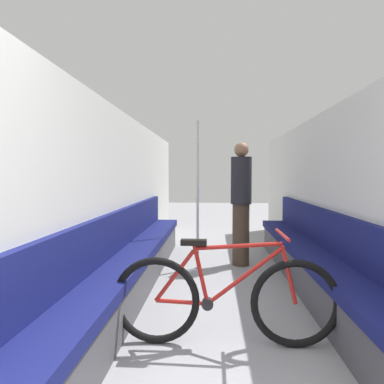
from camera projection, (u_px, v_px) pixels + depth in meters
wall_left at (111, 200)px, 3.84m from camera, size 0.10×9.04×2.09m
wall_right at (341, 201)px, 3.68m from camera, size 0.10×9.04×2.09m
bench_seat_row_left at (131, 265)px, 3.80m from camera, size 0.42×5.08×0.93m
bench_seat_row_right at (319, 268)px, 3.68m from camera, size 0.42×5.08×0.93m
bicycle at (225, 299)px, 2.64m from camera, size 1.76×0.46×0.89m
grab_pole_near at (198, 197)px, 4.78m from camera, size 0.08×0.08×2.07m
passenger_standing at (241, 202)px, 4.97m from camera, size 0.30×0.30×1.79m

